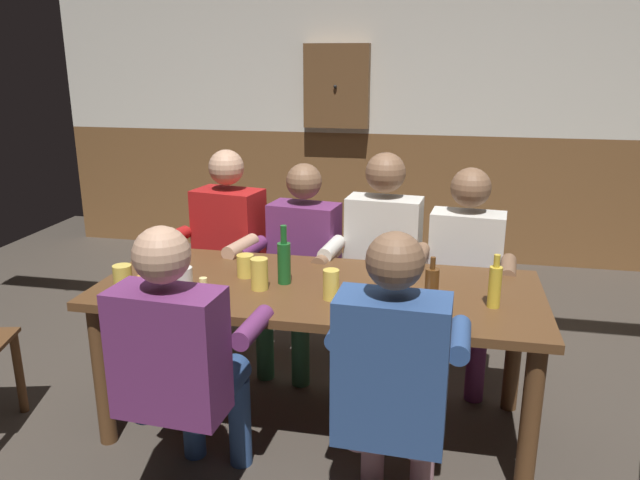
% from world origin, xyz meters
% --- Properties ---
extents(ground_plane, '(7.19, 7.19, 0.00)m').
position_xyz_m(ground_plane, '(0.00, 0.00, 0.00)').
color(ground_plane, '#423A33').
extents(back_wall_upper, '(5.99, 0.12, 1.44)m').
position_xyz_m(back_wall_upper, '(0.00, 2.91, 1.83)').
color(back_wall_upper, silver).
extents(back_wall_wainscot, '(5.99, 0.12, 1.11)m').
position_xyz_m(back_wall_wainscot, '(0.00, 2.91, 0.56)').
color(back_wall_wainscot, brown).
rests_on(back_wall_wainscot, ground_plane).
extents(dining_table, '(2.05, 0.85, 0.74)m').
position_xyz_m(dining_table, '(0.00, 0.07, 0.64)').
color(dining_table, brown).
rests_on(dining_table, ground_plane).
extents(person_0, '(0.57, 0.60, 1.25)m').
position_xyz_m(person_0, '(-0.71, 0.73, 0.69)').
color(person_0, '#AD1919').
rests_on(person_0, ground_plane).
extents(person_1, '(0.57, 0.56, 1.18)m').
position_xyz_m(person_1, '(-0.24, 0.72, 0.65)').
color(person_1, '#6B2D66').
rests_on(person_1, ground_plane).
extents(person_2, '(0.58, 0.56, 1.26)m').
position_xyz_m(person_2, '(0.22, 0.72, 0.69)').
color(person_2, silver).
rests_on(person_2, ground_plane).
extents(person_3, '(0.56, 0.54, 1.19)m').
position_xyz_m(person_3, '(0.69, 0.73, 0.66)').
color(person_3, silver).
rests_on(person_3, ground_plane).
extents(person_4, '(0.57, 0.53, 1.19)m').
position_xyz_m(person_4, '(-0.41, -0.57, 0.66)').
color(person_4, '#6B2D66').
rests_on(person_4, ground_plane).
extents(person_5, '(0.54, 0.51, 1.22)m').
position_xyz_m(person_5, '(0.41, -0.57, 0.67)').
color(person_5, '#2D4C84').
rests_on(person_5, ground_plane).
extents(table_candle, '(0.04, 0.04, 0.08)m').
position_xyz_m(table_candle, '(-0.48, -0.14, 0.78)').
color(table_candle, '#F9E08C').
rests_on(table_candle, dining_table).
extents(condiment_caddy, '(0.14, 0.10, 0.05)m').
position_xyz_m(condiment_caddy, '(-0.85, 0.32, 0.76)').
color(condiment_caddy, '#B2B7BC').
rests_on(condiment_caddy, dining_table).
extents(plate_0, '(0.28, 0.28, 0.01)m').
position_xyz_m(plate_0, '(0.29, -0.29, 0.74)').
color(plate_0, white).
rests_on(plate_0, dining_table).
extents(bottle_0, '(0.06, 0.06, 0.28)m').
position_xyz_m(bottle_0, '(-0.16, 0.08, 0.85)').
color(bottle_0, '#195923').
rests_on(bottle_0, dining_table).
extents(bottle_1, '(0.05, 0.05, 0.23)m').
position_xyz_m(bottle_1, '(0.79, -0.02, 0.83)').
color(bottle_1, gold).
rests_on(bottle_1, dining_table).
extents(bottle_2, '(0.06, 0.06, 0.23)m').
position_xyz_m(bottle_2, '(0.53, -0.08, 0.83)').
color(bottle_2, '#593314').
rests_on(bottle_2, dining_table).
extents(pint_glass_0, '(0.08, 0.08, 0.15)m').
position_xyz_m(pint_glass_0, '(-0.25, -0.02, 0.81)').
color(pint_glass_0, '#E5C64C').
rests_on(pint_glass_0, dining_table).
extents(pint_glass_1, '(0.07, 0.07, 0.14)m').
position_xyz_m(pint_glass_1, '(0.09, -0.08, 0.80)').
color(pint_glass_1, '#E5C64C').
rests_on(pint_glass_1, dining_table).
extents(pint_glass_2, '(0.06, 0.06, 0.11)m').
position_xyz_m(pint_glass_2, '(-0.71, -0.24, 0.79)').
color(pint_glass_2, gold).
rests_on(pint_glass_2, dining_table).
extents(pint_glass_3, '(0.08, 0.08, 0.14)m').
position_xyz_m(pint_glass_3, '(-0.82, -0.22, 0.81)').
color(pint_glass_3, '#E5C64C').
rests_on(pint_glass_3, dining_table).
extents(pint_glass_4, '(0.06, 0.06, 0.11)m').
position_xyz_m(pint_glass_4, '(-0.80, -0.05, 0.79)').
color(pint_glass_4, '#4C2D19').
rests_on(pint_glass_4, dining_table).
extents(pint_glass_5, '(0.08, 0.08, 0.11)m').
position_xyz_m(pint_glass_5, '(-0.37, 0.13, 0.79)').
color(pint_glass_5, '#E5C64C').
rests_on(pint_glass_5, dining_table).
extents(pint_glass_6, '(0.08, 0.08, 0.15)m').
position_xyz_m(pint_glass_6, '(-0.54, -0.21, 0.81)').
color(pint_glass_6, white).
rests_on(pint_glass_6, dining_table).
extents(wall_dart_cabinet, '(0.56, 0.15, 0.70)m').
position_xyz_m(wall_dart_cabinet, '(-0.40, 2.78, 1.52)').
color(wall_dart_cabinet, brown).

